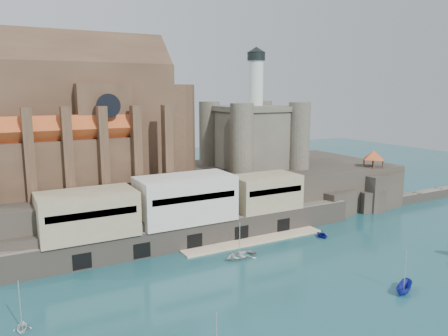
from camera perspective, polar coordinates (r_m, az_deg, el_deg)
ground at (r=71.21m, az=10.64°, el=-13.90°), size 300.00×300.00×0.00m
promontory at (r=101.37m, az=-3.57°, el=-3.51°), size 100.00×36.00×10.00m
quay at (r=82.74m, az=-5.05°, el=-5.85°), size 70.00×12.00×13.05m
church at (r=93.70m, az=-17.79°, el=5.57°), size 47.00×25.93×30.51m
castle_keep at (r=108.37m, az=3.80°, el=4.56°), size 21.20×21.20×29.30m
rock_outcrop at (r=115.68m, az=18.79°, el=-2.79°), size 14.50×10.50×8.70m
pavilion at (r=114.24m, az=18.98°, el=1.49°), size 6.40×6.40×5.40m
breakwater at (r=133.88m, az=26.27°, el=-3.36°), size 40.00×3.00×2.40m
boat_2 at (r=70.59m, az=22.40°, el=-14.75°), size 2.33×2.31×4.57m
boat_4 at (r=61.75m, az=-24.84°, el=-18.66°), size 2.83×2.01×3.00m
boat_6 at (r=77.78m, az=2.05°, el=-11.60°), size 2.05×4.59×6.21m
boat_7 at (r=89.92m, az=12.64°, el=-8.80°), size 3.18×2.18×3.44m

